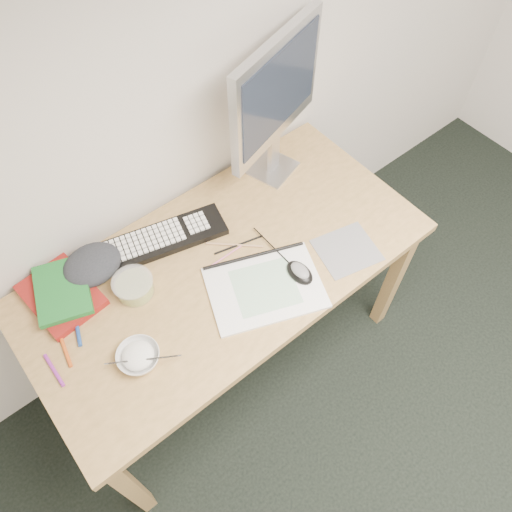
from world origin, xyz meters
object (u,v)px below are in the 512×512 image
(desk, at_px, (226,276))
(rice_bowl, at_px, (139,357))
(keyboard, at_px, (165,238))
(sketchpad, at_px, (265,288))
(monitor, at_px, (276,95))

(desk, bearing_deg, rice_bowl, -164.07)
(keyboard, relative_size, rice_bowl, 3.27)
(sketchpad, bearing_deg, desk, 126.55)
(sketchpad, height_order, monitor, monitor)
(sketchpad, bearing_deg, monitor, 68.86)
(desk, height_order, rice_bowl, rice_bowl)
(desk, bearing_deg, keyboard, 116.44)
(keyboard, bearing_deg, monitor, 17.18)
(sketchpad, xyz_separation_m, keyboard, (-0.15, 0.37, 0.01))
(desk, xyz_separation_m, keyboard, (-0.10, 0.21, 0.09))
(keyboard, xyz_separation_m, monitor, (0.52, 0.03, 0.34))
(monitor, bearing_deg, rice_bowl, -174.00)
(desk, height_order, monitor, monitor)
(monitor, bearing_deg, keyboard, 165.68)
(sketchpad, bearing_deg, keyboard, 133.24)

